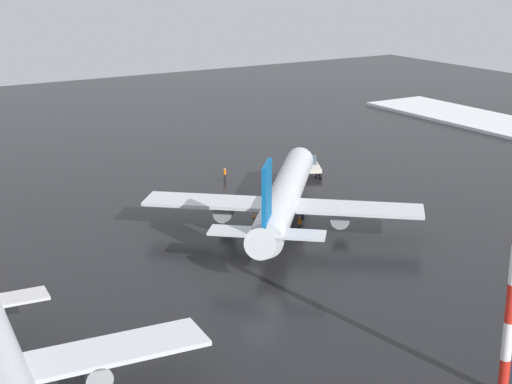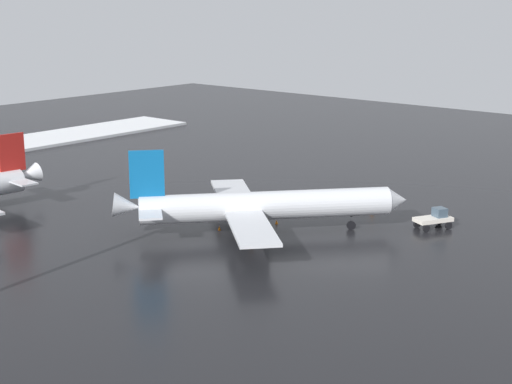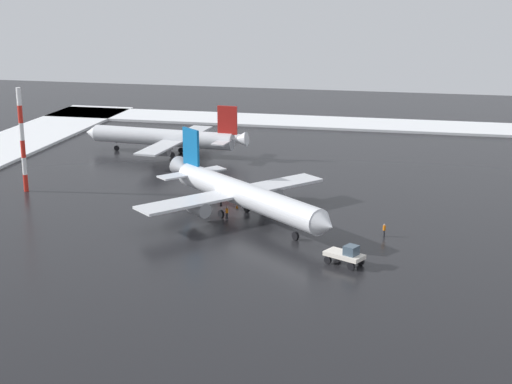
% 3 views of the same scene
% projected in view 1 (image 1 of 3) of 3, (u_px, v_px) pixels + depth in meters
% --- Properties ---
extents(ground_plane, '(240.00, 240.00, 0.00)m').
position_uv_depth(ground_plane, '(268.00, 252.00, 77.86)').
color(ground_plane, black).
extents(airplane_parked_starboard, '(27.01, 29.12, 10.56)m').
position_uv_depth(airplane_parked_starboard, '(284.00, 196.00, 84.11)').
color(airplane_parked_starboard, silver).
rests_on(airplane_parked_starboard, ground_plane).
extents(pushback_tug, '(4.06, 5.10, 2.50)m').
position_uv_depth(pushback_tug, '(311.00, 166.00, 105.04)').
color(pushback_tug, silver).
rests_on(pushback_tug, ground_plane).
extents(ground_crew_beside_wing, '(0.36, 0.36, 1.71)m').
position_uv_depth(ground_crew_beside_wing, '(225.00, 173.00, 102.53)').
color(ground_crew_beside_wing, black).
rests_on(ground_crew_beside_wing, ground_plane).
extents(ground_crew_by_nose_gear, '(0.36, 0.36, 1.71)m').
position_uv_depth(ground_crew_by_nose_gear, '(300.00, 223.00, 83.35)').
color(ground_crew_by_nose_gear, black).
rests_on(ground_crew_by_nose_gear, ground_plane).
extents(traffic_cone_near_nose, '(0.36, 0.36, 0.55)m').
position_uv_depth(traffic_cone_near_nose, '(257.00, 238.00, 81.07)').
color(traffic_cone_near_nose, orange).
rests_on(traffic_cone_near_nose, ground_plane).
extents(traffic_cone_mid_line, '(0.36, 0.36, 0.55)m').
position_uv_depth(traffic_cone_mid_line, '(254.00, 215.00, 88.27)').
color(traffic_cone_mid_line, orange).
rests_on(traffic_cone_mid_line, ground_plane).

